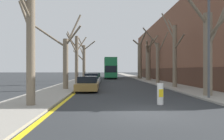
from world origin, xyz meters
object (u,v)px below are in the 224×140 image
object	(u,v)px
street_tree_left_0	(30,36)
street_tree_right_3	(148,60)
parked_car_2	(94,78)
street_tree_right_0	(208,49)
street_tree_right_1	(174,53)
parked_car_1	(92,80)
street_tree_right_4	(140,58)
parked_car_3	(96,77)
traffic_bollard	(160,94)
double_decker_bus	(110,67)
lamp_post	(207,36)
street_tree_left_3	(84,60)
street_tree_right_2	(157,60)
street_tree_left_1	(65,58)
street_tree_left_2	(76,57)
parked_car_0	(88,84)

from	to	relation	value
street_tree_left_0	street_tree_right_3	world-z (taller)	street_tree_right_3
street_tree_right_3	parked_car_2	xyz separation A→B (m)	(-9.07, -5.14, -2.82)
street_tree_right_0	street_tree_left_0	bearing A→B (deg)	-161.07
street_tree_right_1	parked_car_1	size ratio (longest dim) A/B	1.93
street_tree_right_4	parked_car_3	distance (m)	12.13
street_tree_right_3	traffic_bollard	world-z (taller)	street_tree_right_3
parked_car_2	street_tree_right_3	bearing A→B (deg)	29.54
double_decker_bus	lamp_post	bearing A→B (deg)	-81.07
double_decker_bus	street_tree_right_4	bearing A→B (deg)	-28.07
parked_car_3	street_tree_left_3	bearing A→B (deg)	154.51
street_tree_right_2	parked_car_2	bearing A→B (deg)	168.01
street_tree_left_0	street_tree_right_0	bearing A→B (deg)	18.93
parked_car_1	parked_car_3	world-z (taller)	parked_car_1
street_tree_left_1	parked_car_3	xyz separation A→B (m)	(2.23, 16.57, -2.38)
street_tree_right_2	street_tree_left_2	bearing A→B (deg)	-175.54
street_tree_left_2	parked_car_2	distance (m)	4.63
street_tree_right_4	lamp_post	world-z (taller)	street_tree_right_4
parked_car_2	parked_car_3	bearing A→B (deg)	90.00
street_tree_left_1	street_tree_left_2	bearing A→B (deg)	90.39
street_tree_right_4	lamp_post	size ratio (longest dim) A/B	1.31
street_tree_right_1	parked_car_2	bearing A→B (deg)	133.05
street_tree_right_1	parked_car_0	bearing A→B (deg)	-161.60
street_tree_right_4	double_decker_bus	size ratio (longest dim) A/B	0.87
street_tree_left_1	parked_car_2	distance (m)	11.62
street_tree_right_0	double_decker_bus	xyz separation A→B (m)	(-5.99, 33.26, -0.85)
street_tree_left_3	double_decker_bus	xyz separation A→B (m)	(4.92, 9.66, -1.09)
street_tree_left_2	parked_car_1	size ratio (longest dim) A/B	1.72
street_tree_right_1	traffic_bollard	world-z (taller)	street_tree_right_1
street_tree_right_1	double_decker_bus	size ratio (longest dim) A/B	0.74
street_tree_right_0	street_tree_right_4	xyz separation A→B (m)	(0.11, 30.01, 0.90)
parked_car_0	parked_car_3	size ratio (longest dim) A/B	1.11
street_tree_right_3	lamp_post	bearing A→B (deg)	-92.22
street_tree_left_3	parked_car_0	bearing A→B (deg)	-83.48
street_tree_left_3	street_tree_left_2	bearing A→B (deg)	-90.82
street_tree_left_2	street_tree_right_2	bearing A→B (deg)	4.46
street_tree_right_4	parked_car_1	xyz separation A→B (m)	(-8.86, -19.15, -3.57)
parked_car_0	lamp_post	xyz separation A→B (m)	(8.16, -5.82, 3.48)
street_tree_left_0	street_tree_right_0	world-z (taller)	street_tree_left_0
street_tree_left_2	street_tree_right_1	world-z (taller)	street_tree_right_1
street_tree_left_3	double_decker_bus	size ratio (longest dim) A/B	0.68
street_tree_right_1	parked_car_1	distance (m)	9.86
double_decker_bus	street_tree_left_3	bearing A→B (deg)	-117.01
street_tree_right_4	double_decker_bus	distance (m)	7.12
street_tree_right_2	street_tree_right_4	xyz separation A→B (m)	(-0.06, 14.73, 0.94)
street_tree_left_1	lamp_post	size ratio (longest dim) A/B	1.02
street_tree_left_1	lamp_post	bearing A→B (deg)	-34.29
street_tree_left_0	street_tree_right_1	xyz separation A→B (m)	(11.10, 11.45, -0.01)
street_tree_right_3	parked_car_2	size ratio (longest dim) A/B	1.78
parked_car_0	traffic_bollard	size ratio (longest dim) A/B	3.76
street_tree_right_1	parked_car_3	world-z (taller)	street_tree_right_1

